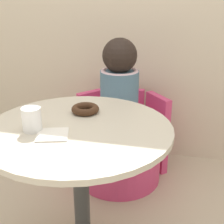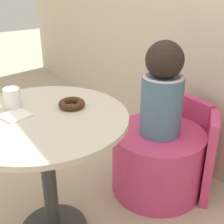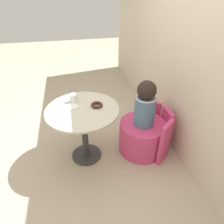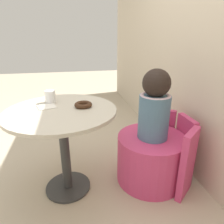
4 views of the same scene
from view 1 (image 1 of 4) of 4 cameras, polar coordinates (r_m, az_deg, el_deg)
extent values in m
cylinder|color=#333333|center=(1.53, -5.58, -14.97)|extent=(0.07, 0.07, 0.66)
cylinder|color=beige|center=(1.35, -6.11, -3.14)|extent=(0.81, 0.81, 0.02)
cylinder|color=#D13D70|center=(2.18, 1.20, -7.10)|extent=(0.58, 0.58, 0.42)
cube|color=#D13D70|center=(2.42, 2.76, -2.12)|extent=(0.24, 0.05, 0.56)
cube|color=#D13D70|center=(2.29, 8.14, -3.75)|extent=(0.20, 0.22, 0.56)
cube|color=#D13D70|center=(2.37, -3.44, -2.65)|extent=(0.20, 0.22, 0.56)
cylinder|color=slate|center=(2.02, 1.28, 2.59)|extent=(0.25, 0.25, 0.36)
torus|color=beige|center=(1.97, 1.32, 7.23)|extent=(0.25, 0.25, 0.04)
sphere|color=black|center=(1.95, 1.35, 10.30)|extent=(0.22, 0.22, 0.22)
torus|color=#3D2314|center=(1.49, -4.91, 0.55)|extent=(0.13, 0.13, 0.03)
cylinder|color=white|center=(1.32, -14.45, -1.30)|extent=(0.08, 0.08, 0.10)
cube|color=silver|center=(1.28, -10.82, -4.09)|extent=(0.16, 0.16, 0.01)
camera|label=2|loc=(1.11, 66.54, 13.60)|focal=50.00mm
camera|label=3|loc=(1.91, 74.79, 26.50)|focal=32.00mm
camera|label=4|loc=(1.58, 53.35, 11.34)|focal=32.00mm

